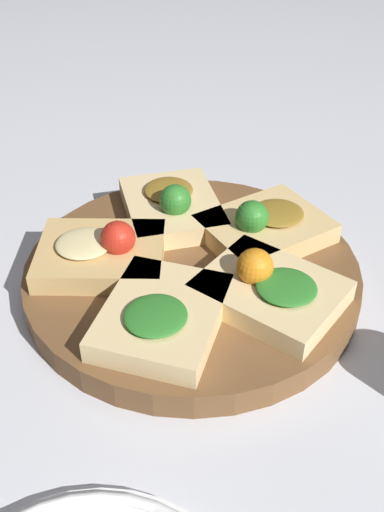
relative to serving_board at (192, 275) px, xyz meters
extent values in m
plane|color=silver|center=(0.00, 0.00, -0.01)|extent=(3.00, 3.00, 0.00)
cylinder|color=brown|center=(0.00, 0.00, 0.00)|extent=(0.31, 0.31, 0.02)
cube|color=#E5C689|center=(0.07, -0.04, 0.02)|extent=(0.15, 0.14, 0.02)
ellipsoid|color=olive|center=(0.08, -0.05, 0.04)|extent=(0.07, 0.07, 0.01)
sphere|color=#2D7A28|center=(0.06, -0.03, 0.04)|extent=(0.03, 0.03, 0.03)
cube|color=tan|center=(0.06, 0.06, 0.02)|extent=(0.15, 0.15, 0.02)
ellipsoid|color=beige|center=(0.07, 0.07, 0.04)|extent=(0.07, 0.07, 0.01)
sphere|color=red|center=(0.05, 0.05, 0.04)|extent=(0.03, 0.03, 0.03)
cube|color=#E5C689|center=(-0.04, 0.07, 0.02)|extent=(0.13, 0.14, 0.02)
ellipsoid|color=#2D7A28|center=(-0.05, 0.09, 0.04)|extent=(0.07, 0.07, 0.01)
cube|color=#E5C689|center=(-0.08, -0.01, 0.02)|extent=(0.13, 0.11, 0.02)
ellipsoid|color=#2D7A28|center=(-0.10, -0.01, 0.04)|extent=(0.06, 0.06, 0.01)
sphere|color=orange|center=(-0.07, -0.01, 0.04)|extent=(0.03, 0.03, 0.03)
cube|color=#DBB775|center=(-0.02, -0.08, 0.02)|extent=(0.12, 0.13, 0.02)
ellipsoid|color=olive|center=(-0.02, -0.10, 0.04)|extent=(0.06, 0.06, 0.01)
sphere|color=#2D7A28|center=(-0.02, -0.07, 0.04)|extent=(0.03, 0.03, 0.03)
camera|label=1|loc=(-0.31, 0.31, 0.36)|focal=42.00mm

